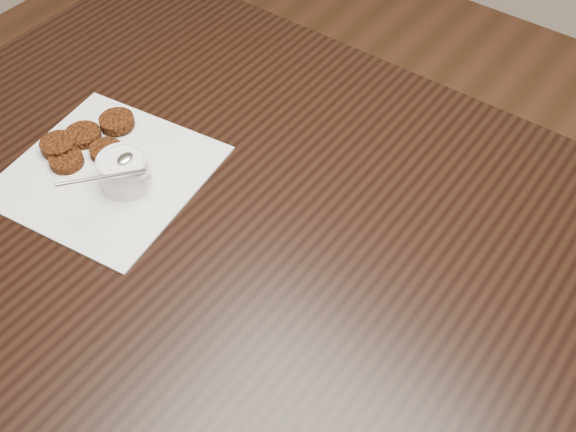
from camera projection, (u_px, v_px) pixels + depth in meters
name	position (u px, v px, depth m)	size (l,w,h in m)	color
table	(277.00, 348.00, 1.34)	(1.46, 0.94, 0.75)	black
napkin	(108.00, 173.00, 1.13)	(0.31, 0.31, 0.00)	silver
sauce_ramekin	(121.00, 158.00, 1.06)	(0.11, 0.11, 0.12)	silver
patty_cluster	(86.00, 144.00, 1.15)	(0.21, 0.21, 0.02)	#5E240C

